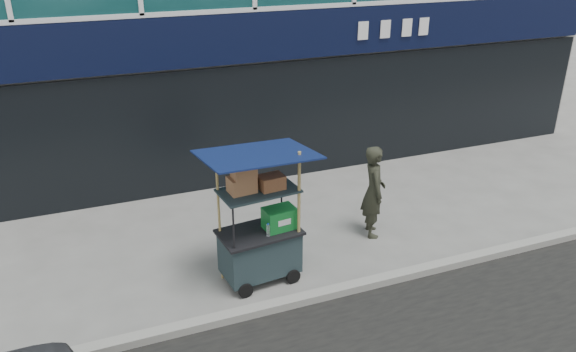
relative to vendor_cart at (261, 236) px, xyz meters
name	(u,v)px	position (x,y,z in m)	size (l,w,h in m)	color
ground	(344,284)	(1.08, -0.58, -0.72)	(80.00, 80.00, 0.00)	slate
curb	(351,288)	(1.08, -0.78, -0.66)	(80.00, 0.18, 0.12)	gray
vendor_cart	(261,236)	(0.00, 0.00, 0.00)	(1.63, 1.23, 2.06)	#1B2B2E
vendor_man	(374,191)	(2.16, 0.58, 0.07)	(0.58, 0.38, 1.58)	#282A1F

